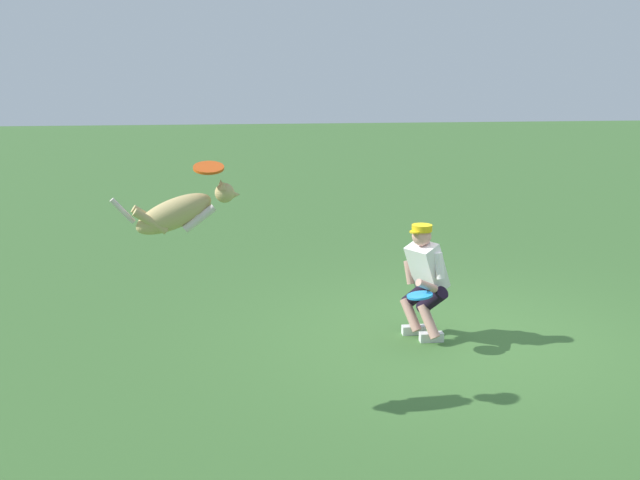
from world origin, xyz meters
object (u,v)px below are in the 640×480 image
at_px(person, 424,277).
at_px(frisbee_flying, 209,168).
at_px(dog, 180,212).
at_px(frisbee_held, 420,295).

relative_size(person, frisbee_flying, 4.93).
bearing_deg(person, frisbee_flying, -0.78).
relative_size(dog, frisbee_held, 3.97).
relative_size(dog, frisbee_flying, 4.13).
distance_m(dog, frisbee_flying, 0.45).
height_order(person, frisbee_held, person).
distance_m(person, frisbee_flying, 2.96).
relative_size(person, frisbee_held, 4.75).
bearing_deg(dog, frisbee_flying, 5.22).
bearing_deg(dog, frisbee_held, 11.80).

